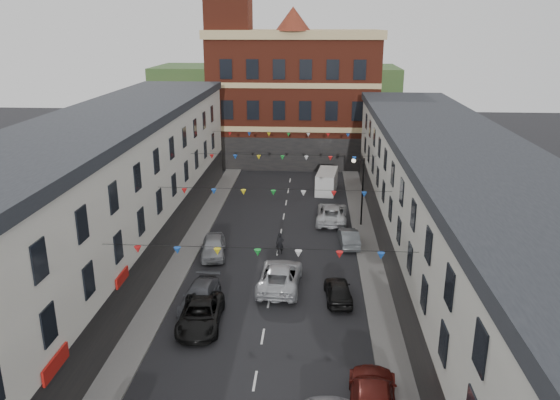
% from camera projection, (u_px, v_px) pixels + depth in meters
% --- Properties ---
extents(ground, '(160.00, 160.00, 0.00)m').
position_uv_depth(ground, '(269.00, 302.00, 34.27)').
color(ground, black).
rests_on(ground, ground).
extents(pavement_left, '(1.80, 64.00, 0.15)m').
position_uv_depth(pavement_left, '(169.00, 283.00, 36.58)').
color(pavement_left, '#605E5B').
rests_on(pavement_left, ground).
extents(pavement_right, '(1.80, 64.00, 0.15)m').
position_uv_depth(pavement_right, '(376.00, 289.00, 35.72)').
color(pavement_right, '#605E5B').
rests_on(pavement_right, ground).
extents(terrace_left, '(8.40, 56.00, 10.70)m').
position_uv_depth(terrace_left, '(83.00, 212.00, 34.31)').
color(terrace_left, silver).
rests_on(terrace_left, ground).
extents(terrace_right, '(8.40, 56.00, 9.70)m').
position_uv_depth(terrace_right, '(463.00, 229.00, 33.00)').
color(terrace_right, beige).
rests_on(terrace_right, ground).
extents(civic_building, '(20.60, 13.30, 18.50)m').
position_uv_depth(civic_building, '(294.00, 96.00, 67.80)').
color(civic_building, maroon).
rests_on(civic_building, ground).
extents(clock_tower, '(5.60, 5.60, 30.00)m').
position_uv_depth(clock_tower, '(229.00, 39.00, 63.37)').
color(clock_tower, maroon).
rests_on(clock_tower, ground).
extents(distant_hill, '(40.00, 14.00, 10.00)m').
position_uv_depth(distant_hill, '(276.00, 96.00, 91.85)').
color(distant_hill, '#305226').
rests_on(distant_hill, ground).
extents(street_lamp, '(1.10, 0.36, 6.00)m').
position_uv_depth(street_lamp, '(360.00, 183.00, 45.96)').
color(street_lamp, black).
rests_on(street_lamp, ground).
extents(car_left_c, '(2.63, 5.22, 1.42)m').
position_uv_depth(car_left_c, '(200.00, 314.00, 31.40)').
color(car_left_c, black).
rests_on(car_left_c, ground).
extents(car_left_d, '(2.18, 4.78, 1.36)m').
position_uv_depth(car_left_d, '(200.00, 296.00, 33.59)').
color(car_left_d, '#474950').
rests_on(car_left_d, ground).
extents(car_left_e, '(2.32, 4.55, 1.48)m').
position_uv_depth(car_left_e, '(213.00, 246.00, 40.92)').
color(car_left_e, gray).
rests_on(car_left_e, ground).
extents(car_right_c, '(2.59, 5.48, 1.54)m').
position_uv_depth(car_right_c, '(373.00, 397.00, 24.37)').
color(car_right_c, '#5C1712').
rests_on(car_right_c, ground).
extents(car_right_d, '(1.89, 4.06, 1.35)m').
position_uv_depth(car_right_d, '(338.00, 291.00, 34.27)').
color(car_right_d, black).
rests_on(car_right_d, ground).
extents(car_right_e, '(1.65, 4.05, 1.31)m').
position_uv_depth(car_right_e, '(349.00, 237.00, 42.87)').
color(car_right_e, '#555A5E').
rests_on(car_right_e, ground).
extents(car_right_f, '(2.85, 5.73, 1.56)m').
position_uv_depth(car_right_f, '(332.00, 213.00, 47.99)').
color(car_right_f, silver).
rests_on(car_right_f, ground).
extents(moving_car, '(2.92, 5.87, 1.60)m').
position_uv_depth(moving_car, '(280.00, 276.00, 35.98)').
color(moving_car, silver).
rests_on(moving_car, ground).
extents(white_van, '(2.46, 5.07, 2.16)m').
position_uv_depth(white_van, '(327.00, 181.00, 56.59)').
color(white_van, silver).
rests_on(white_van, ground).
extents(pedestrian, '(0.63, 0.43, 1.66)m').
position_uv_depth(pedestrian, '(280.00, 243.00, 41.22)').
color(pedestrian, black).
rests_on(pedestrian, ground).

